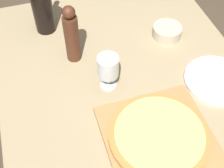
% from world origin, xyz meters
% --- Properties ---
extents(dining_table, '(0.99, 1.48, 0.74)m').
position_xyz_m(dining_table, '(0.00, 0.00, 0.65)').
color(dining_table, '#9E8966').
rests_on(dining_table, ground_plane).
extents(cutting_board, '(0.36, 0.36, 0.02)m').
position_xyz_m(cutting_board, '(0.02, -0.16, 0.75)').
color(cutting_board, '#A87A47').
rests_on(cutting_board, dining_table).
extents(pizza, '(0.34, 0.34, 0.02)m').
position_xyz_m(pizza, '(0.02, -0.16, 0.77)').
color(pizza, '#BC7A3D').
rests_on(pizza, cutting_board).
extents(wine_bottle, '(0.09, 0.09, 0.31)m').
position_xyz_m(wine_bottle, '(-0.25, 0.52, 0.86)').
color(wine_bottle, black).
rests_on(wine_bottle, dining_table).
extents(pepper_mill, '(0.06, 0.06, 0.26)m').
position_xyz_m(pepper_mill, '(-0.17, 0.31, 0.86)').
color(pepper_mill, '#4C2819').
rests_on(pepper_mill, dining_table).
extents(wine_glass, '(0.08, 0.08, 0.15)m').
position_xyz_m(wine_glass, '(-0.08, 0.12, 0.84)').
color(wine_glass, silver).
rests_on(wine_glass, dining_table).
extents(small_bowl, '(0.13, 0.13, 0.05)m').
position_xyz_m(small_bowl, '(0.25, 0.32, 0.76)').
color(small_bowl, beige).
rests_on(small_bowl, dining_table).
extents(dinner_plate, '(0.25, 0.25, 0.01)m').
position_xyz_m(dinner_plate, '(0.34, 0.01, 0.75)').
color(dinner_plate, white).
rests_on(dinner_plate, dining_table).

